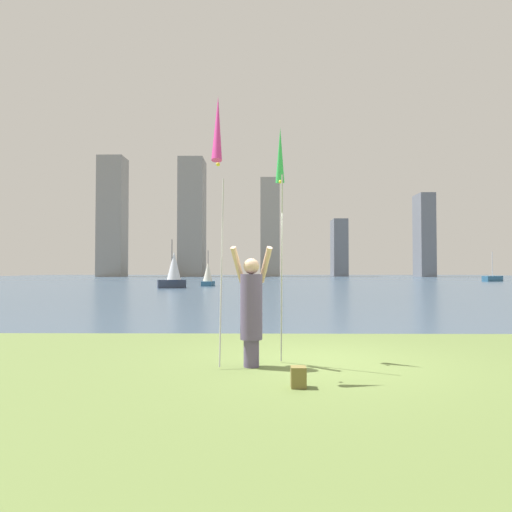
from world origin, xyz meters
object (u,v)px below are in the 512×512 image
at_px(kite_flag_left, 218,138).
at_px(sailboat_5, 492,278).
at_px(sailboat_4, 173,270).
at_px(bag, 298,377).
at_px(person, 251,307).
at_px(kite_flag_right, 280,163).
at_px(sailboat_3, 208,276).

relative_size(kite_flag_left, sailboat_5, 1.11).
bearing_deg(sailboat_4, kite_flag_left, -78.18).
distance_m(bag, sailboat_4, 33.69).
bearing_deg(person, kite_flag_right, 37.21).
bearing_deg(sailboat_5, sailboat_4, -149.73).
xyz_separation_m(kite_flag_right, sailboat_4, (-7.69, 30.74, -1.96)).
bearing_deg(sailboat_5, bag, -118.19).
bearing_deg(kite_flag_right, sailboat_4, 104.04).
height_order(kite_flag_left, sailboat_3, kite_flag_left).
height_order(kite_flag_right, bag, kite_flag_right).
xyz_separation_m(kite_flag_left, kite_flag_right, (1.00, 1.24, -0.11)).
xyz_separation_m(person, kite_flag_right, (0.50, 0.66, 2.51)).
distance_m(bag, sailboat_3, 37.78).
relative_size(person, sailboat_4, 0.48).
height_order(kite_flag_right, sailboat_5, kite_flag_right).
bearing_deg(kite_flag_left, bag, -32.60).
height_order(sailboat_4, sailboat_5, sailboat_4).
height_order(bag, sailboat_3, sailboat_3).
bearing_deg(sailboat_5, person, -119.33).
bearing_deg(kite_flag_right, sailboat_3, 98.60).
xyz_separation_m(kite_flag_left, sailboat_4, (-6.69, 31.99, -2.06)).
relative_size(kite_flag_left, sailboat_4, 1.04).
bearing_deg(kite_flag_left, sailboat_3, 96.78).
relative_size(kite_flag_left, sailboat_3, 1.27).
xyz_separation_m(bag, sailboat_4, (-7.85, 32.73, 1.38)).
height_order(bag, sailboat_4, sailboat_4).
bearing_deg(sailboat_4, bag, -76.51).
height_order(sailboat_3, sailboat_4, sailboat_4).
relative_size(bag, sailboat_5, 0.07).
bearing_deg(bag, sailboat_4, 103.49).
distance_m(person, kite_flag_right, 2.64).
bearing_deg(kite_flag_left, kite_flag_right, 51.26).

